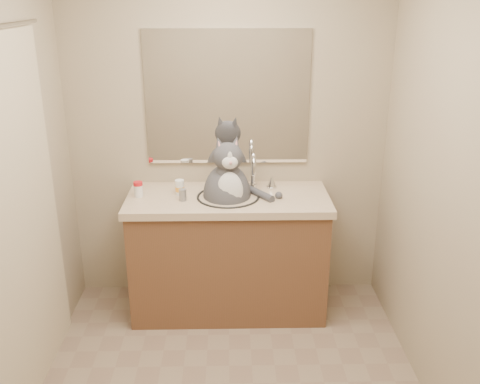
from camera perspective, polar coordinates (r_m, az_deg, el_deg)
name	(u,v)px	position (r m, az deg, el deg)	size (l,w,h in m)	color
room	(227,200)	(2.51, -1.35, -0.83)	(2.22, 2.52, 2.42)	#88745E
vanity	(229,251)	(3.70, -1.22, -6.31)	(1.34, 0.59, 1.12)	brown
mirror	(227,98)	(3.64, -1.35, 9.98)	(1.10, 0.02, 0.90)	white
shower_curtain	(16,226)	(2.87, -22.78, -3.34)	(0.02, 1.30, 1.93)	beige
cat	(228,190)	(3.52, -1.33, 0.17)	(0.49, 0.39, 0.63)	#434348
pill_bottle_redcap	(138,189)	(3.57, -10.80, 0.29)	(0.08, 0.08, 0.10)	white
pill_bottle_orange	(180,188)	(3.57, -6.45, 0.46)	(0.08, 0.08, 0.10)	white
grey_canister	(183,195)	(3.47, -6.13, -0.31)	(0.06, 0.06, 0.08)	gray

